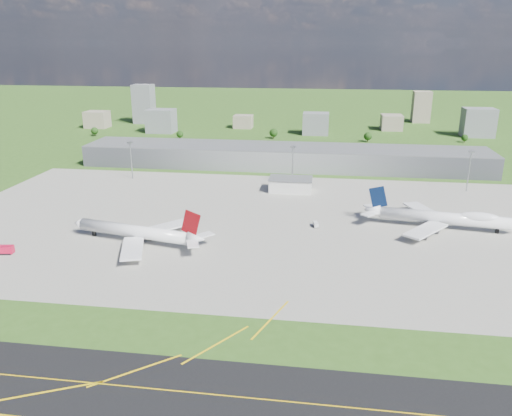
# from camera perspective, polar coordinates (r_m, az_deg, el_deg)

# --- Properties ---
(ground) EXTENTS (1400.00, 1400.00, 0.00)m
(ground) POSITION_cam_1_polar(r_m,az_deg,el_deg) (364.72, 2.97, 4.20)
(ground) COLOR #32571B
(ground) RESTS_ON ground
(apron) EXTENTS (360.00, 190.00, 0.08)m
(apron) POSITION_cam_1_polar(r_m,az_deg,el_deg) (258.97, 2.96, -1.75)
(apron) COLOR gray
(apron) RESTS_ON ground
(terminal) EXTENTS (300.00, 42.00, 15.00)m
(terminal) POSITION_cam_1_polar(r_m,az_deg,el_deg) (377.55, 3.19, 5.85)
(terminal) COLOR gray
(terminal) RESTS_ON ground
(ops_building) EXTENTS (26.00, 16.00, 8.00)m
(ops_building) POSITION_cam_1_polar(r_m,az_deg,el_deg) (314.75, 3.96, 2.64)
(ops_building) COLOR silver
(ops_building) RESTS_ON ground
(mast_west) EXTENTS (3.50, 2.00, 25.90)m
(mast_west) POSITION_cam_1_polar(r_m,az_deg,el_deg) (350.54, -14.13, 6.06)
(mast_west) COLOR gray
(mast_west) RESTS_ON ground
(mast_center) EXTENTS (3.50, 2.00, 25.90)m
(mast_center) POSITION_cam_1_polar(r_m,az_deg,el_deg) (325.93, 4.21, 5.67)
(mast_center) COLOR gray
(mast_center) RESTS_ON ground
(mast_east) EXTENTS (3.50, 2.00, 25.90)m
(mast_east) POSITION_cam_1_polar(r_m,az_deg,el_deg) (337.32, 23.26, 4.66)
(mast_east) COLOR gray
(mast_east) RESTS_ON ground
(airliner_red_twin) EXTENTS (69.77, 53.60, 19.29)m
(airliner_red_twin) POSITION_cam_1_polar(r_m,az_deg,el_deg) (238.23, -13.25, -2.75)
(airliner_red_twin) COLOR white
(airliner_red_twin) RESTS_ON ground
(airliner_blue_quad) EXTENTS (75.56, 58.77, 19.76)m
(airliner_blue_quad) POSITION_cam_1_polar(r_m,az_deg,el_deg) (266.92, 20.66, -1.09)
(airliner_blue_quad) COLOR white
(airliner_blue_quad) RESTS_ON ground
(fire_truck) EXTENTS (8.93, 4.42, 3.77)m
(fire_truck) POSITION_cam_1_polar(r_m,az_deg,el_deg) (247.66, -26.89, -4.31)
(fire_truck) COLOR red
(fire_truck) RESTS_ON ground
(tug_yellow) EXTENTS (4.54, 4.38, 1.96)m
(tug_yellow) POSITION_cam_1_polar(r_m,az_deg,el_deg) (226.32, -14.43, -5.11)
(tug_yellow) COLOR yellow
(tug_yellow) RESTS_ON ground
(van_white_near) EXTENTS (3.18, 5.18, 2.47)m
(van_white_near) POSITION_cam_1_polar(r_m,az_deg,el_deg) (255.02, 6.83, -1.89)
(van_white_near) COLOR silver
(van_white_near) RESTS_ON ground
(van_white_far) EXTENTS (4.56, 4.17, 2.23)m
(van_white_far) POSITION_cam_1_polar(r_m,az_deg,el_deg) (278.83, 25.63, -1.88)
(van_white_far) COLOR white
(van_white_far) RESTS_ON ground
(bldg_far_w) EXTENTS (24.00, 20.00, 18.00)m
(bldg_far_w) POSITION_cam_1_polar(r_m,az_deg,el_deg) (584.92, -17.70, 9.62)
(bldg_far_w) COLOR gray
(bldg_far_w) RESTS_ON ground
(bldg_w) EXTENTS (28.00, 22.00, 24.00)m
(bldg_w) POSITION_cam_1_polar(r_m,az_deg,el_deg) (536.15, -10.79, 9.76)
(bldg_w) COLOR slate
(bldg_w) RESTS_ON ground
(bldg_cw) EXTENTS (20.00, 18.00, 14.00)m
(bldg_cw) POSITION_cam_1_polar(r_m,az_deg,el_deg) (556.00, -1.47, 9.84)
(bldg_cw) COLOR gray
(bldg_cw) RESTS_ON ground
(bldg_c) EXTENTS (26.00, 20.00, 22.00)m
(bldg_c) POSITION_cam_1_polar(r_m,az_deg,el_deg) (518.40, 6.85, 9.55)
(bldg_c) COLOR slate
(bldg_c) RESTS_ON ground
(bldg_ce) EXTENTS (22.00, 24.00, 16.00)m
(bldg_ce) POSITION_cam_1_polar(r_m,az_deg,el_deg) (562.59, 15.23, 9.42)
(bldg_ce) COLOR gray
(bldg_ce) RESTS_ON ground
(bldg_e) EXTENTS (30.00, 22.00, 28.00)m
(bldg_e) POSITION_cam_1_polar(r_m,az_deg,el_deg) (548.47, 24.05, 8.91)
(bldg_e) COLOR slate
(bldg_e) RESTS_ON ground
(bldg_tall_w) EXTENTS (22.00, 20.00, 44.00)m
(bldg_tall_w) POSITION_cam_1_polar(r_m,az_deg,el_deg) (604.29, -12.69, 11.53)
(bldg_tall_w) COLOR slate
(bldg_tall_w) RESTS_ON ground
(bldg_tall_e) EXTENTS (20.00, 18.00, 36.00)m
(bldg_tall_e) POSITION_cam_1_polar(r_m,az_deg,el_deg) (626.12, 18.37, 10.91)
(bldg_tall_e) COLOR gray
(bldg_tall_e) RESTS_ON ground
(tree_far_w) EXTENTS (7.20, 7.20, 8.80)m
(tree_far_w) POSITION_cam_1_polar(r_m,az_deg,el_deg) (532.33, -17.97, 8.39)
(tree_far_w) COLOR #382314
(tree_far_w) RESTS_ON ground
(tree_w) EXTENTS (6.75, 6.75, 8.25)m
(tree_w) POSITION_cam_1_polar(r_m,az_deg,el_deg) (495.29, -8.69, 8.35)
(tree_w) COLOR #382314
(tree_w) RESTS_ON ground
(tree_c) EXTENTS (8.10, 8.10, 9.90)m
(tree_c) POSITION_cam_1_polar(r_m,az_deg,el_deg) (492.12, 2.02, 8.60)
(tree_c) COLOR #382314
(tree_c) RESTS_ON ground
(tree_e) EXTENTS (7.65, 7.65, 9.35)m
(tree_e) POSITION_cam_1_polar(r_m,az_deg,el_deg) (486.22, 12.67, 8.01)
(tree_e) COLOR #382314
(tree_e) RESTS_ON ground
(tree_far_e) EXTENTS (6.30, 6.30, 7.70)m
(tree_far_e) POSITION_cam_1_polar(r_m,az_deg,el_deg) (511.28, 22.75, 7.41)
(tree_far_e) COLOR #382314
(tree_far_e) RESTS_ON ground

